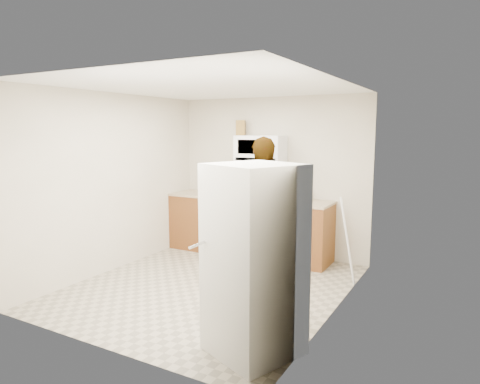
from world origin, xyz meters
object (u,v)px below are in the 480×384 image
Objects in this scene: gas_range at (256,226)px; saucepan at (248,191)px; person at (263,204)px; kettle at (302,194)px; fridge at (254,260)px; microwave at (260,148)px.

gas_range is 0.59m from saucepan.
person is at bearing -48.73° from saucepan.
fridge is at bearing -102.40° from kettle.
fridge reaches higher than gas_range.
fridge is (0.93, -2.09, -0.10)m from person.
microwave is 1.08m from person.
microwave is 0.72m from saucepan.
kettle is (0.69, 0.17, 0.55)m from gas_range.
microwave is at bearing -72.83° from person.
fridge is at bearing -63.57° from gas_range.
person is at bearing 136.14° from fridge.
kettle reaches higher than saucepan.
gas_range is 0.82m from person.
microwave is 0.96m from kettle.
person is 9.88× the size of kettle.
person is 0.79m from kettle.
gas_range is 5.87× the size of kettle.
fridge is 2.89m from kettle.
microwave is (0.00, 0.13, 1.21)m from gas_range.
fridge is (1.32, -2.65, 0.36)m from gas_range.
gas_range is 0.90m from kettle.
gas_range is at bearing 168.54° from kettle.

